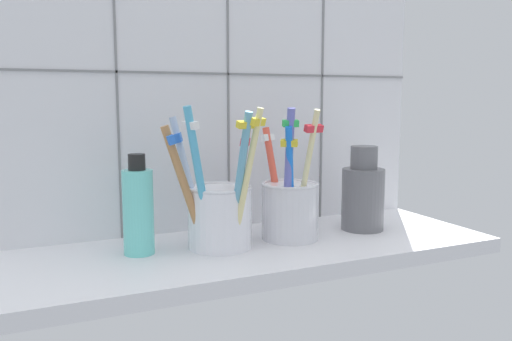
{
  "coord_description": "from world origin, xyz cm",
  "views": [
    {
      "loc": [
        -28.41,
        -61.69,
        21.39
      ],
      "look_at": [
        0.0,
        1.04,
        11.83
      ],
      "focal_mm": 36.91,
      "sensor_mm": 36.0,
      "label": 1
    }
  ],
  "objects": [
    {
      "name": "ceramic_vase",
      "position": [
        17.43,
        1.26,
        7.33
      ],
      "size": [
        6.22,
        6.22,
        12.41
      ],
      "color": "slate",
      "rests_on": "counter_slab"
    },
    {
      "name": "toothbrush_cup_left",
      "position": [
        -5.39,
        0.75,
        6.97
      ],
      "size": [
        12.0,
        11.28,
        18.51
      ],
      "color": "white",
      "rests_on": "counter_slab"
    },
    {
      "name": "soap_bottle",
      "position": [
        -15.38,
        2.54,
        7.63
      ],
      "size": [
        3.81,
        3.81,
        12.57
      ],
      "color": "#6FE3D9",
      "rests_on": "counter_slab"
    },
    {
      "name": "counter_slab",
      "position": [
        0.0,
        0.0,
        1.0
      ],
      "size": [
        64.0,
        22.0,
        2.0
      ],
      "primitive_type": "cube",
      "color": "silver",
      "rests_on": "ground"
    },
    {
      "name": "tile_wall_back",
      "position": [
        -0.0,
        12.0,
        22.5
      ],
      "size": [
        64.0,
        2.2,
        45.0
      ],
      "color": "white",
      "rests_on": "ground"
    },
    {
      "name": "toothbrush_cup_right",
      "position": [
        5.05,
        0.88,
        6.64
      ],
      "size": [
        7.91,
        11.3,
        18.19
      ],
      "color": "silver",
      "rests_on": "counter_slab"
    }
  ]
}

